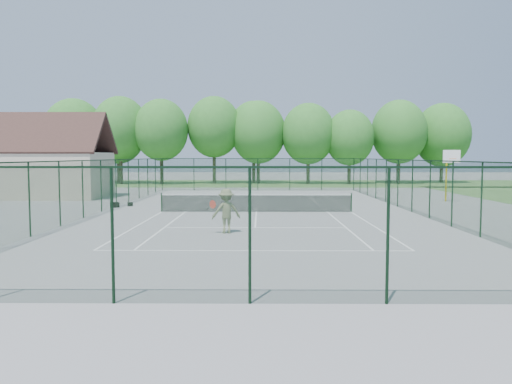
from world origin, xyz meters
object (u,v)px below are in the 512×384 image
(basketball_goal, at_px, (449,165))
(tennis_player, at_px, (226,211))
(sports_bag_a, at_px, (116,205))
(tennis_net, at_px, (256,202))

(basketball_goal, xyz_separation_m, tennis_player, (-14.72, -14.39, -1.64))
(basketball_goal, distance_m, sports_bag_a, 22.88)
(tennis_net, bearing_deg, sports_bag_a, 164.77)
(tennis_net, distance_m, basketball_goal, 15.09)
(basketball_goal, xyz_separation_m, sports_bag_a, (-22.40, -4.00, -2.40))
(basketball_goal, bearing_deg, tennis_player, -135.64)
(tennis_net, bearing_deg, basketball_goal, 25.40)
(basketball_goal, height_order, tennis_player, basketball_goal)
(tennis_net, xyz_separation_m, basketball_goal, (13.51, 6.42, 1.99))
(tennis_player, bearing_deg, sports_bag_a, 126.49)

